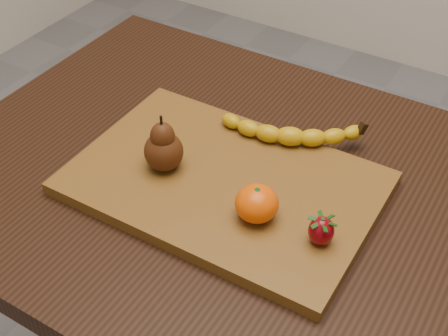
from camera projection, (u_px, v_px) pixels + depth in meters
The scene contains 6 objects.
table at pixel (251, 230), 1.01m from camera, with size 1.00×0.70×0.76m.
cutting_board at pixel (224, 183), 0.94m from camera, with size 0.45×0.30×0.02m, color brown.
banana at pixel (290, 136), 0.98m from camera, with size 0.20×0.05×0.03m, color #CCA009, non-canonical shape.
pear at pixel (163, 143), 0.92m from camera, with size 0.06×0.06×0.09m, color #46210B, non-canonical shape.
mandarin at pixel (257, 203), 0.85m from camera, with size 0.06×0.06×0.05m, color #F35302.
strawberry at pixel (321, 230), 0.82m from camera, with size 0.04×0.04×0.04m, color maroon, non-canonical shape.
Camera 1 is at (0.33, -0.62, 1.40)m, focal length 50.00 mm.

